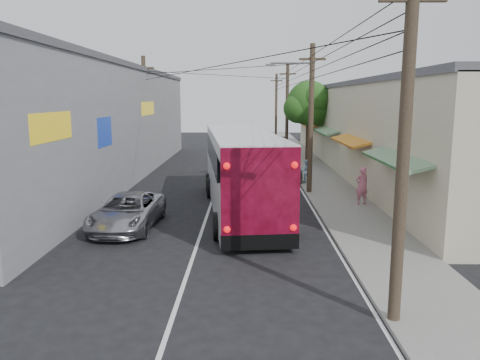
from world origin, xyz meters
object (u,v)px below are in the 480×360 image
(coach_bus, at_px, (240,170))
(pedestrian_near, at_px, (362,186))
(parked_car_far, at_px, (277,146))
(parked_suv, at_px, (278,166))
(parked_car_mid, at_px, (280,163))
(jeepney, at_px, (128,212))
(pedestrian_far, at_px, (306,171))

(coach_bus, height_order, pedestrian_near, coach_bus)
(coach_bus, xyz_separation_m, parked_car_far, (3.11, 22.13, -1.09))
(coach_bus, distance_m, parked_suv, 9.11)
(parked_suv, bearing_deg, parked_car_far, 80.58)
(parked_suv, relative_size, parked_car_far, 1.15)
(parked_car_mid, relative_size, parked_car_far, 0.77)
(jeepney, xyz_separation_m, parked_car_mid, (7.18, 14.46, -0.04))
(pedestrian_near, bearing_deg, parked_car_far, -97.30)
(jeepney, relative_size, pedestrian_far, 3.50)
(parked_suv, height_order, parked_car_mid, parked_suv)
(coach_bus, xyz_separation_m, parked_suv, (2.31, 8.75, -1.07))
(jeepney, height_order, parked_suv, parked_suv)
(pedestrian_far, bearing_deg, parked_car_far, -70.75)
(jeepney, xyz_separation_m, parked_suv, (6.82, 11.85, 0.14))
(parked_car_far, relative_size, pedestrian_near, 2.73)
(coach_bus, distance_m, pedestrian_far, 7.84)
(pedestrian_far, bearing_deg, parked_car_mid, -58.80)
(jeepney, bearing_deg, parked_suv, 62.07)
(pedestrian_near, distance_m, pedestrian_far, 6.13)
(parked_car_mid, bearing_deg, pedestrian_far, -69.98)
(parked_suv, distance_m, parked_car_far, 13.40)
(coach_bus, relative_size, pedestrian_near, 7.15)
(parked_suv, relative_size, pedestrian_far, 4.04)
(jeepney, bearing_deg, parked_car_mid, 65.60)
(coach_bus, bearing_deg, jeepney, -152.08)
(coach_bus, relative_size, pedestrian_far, 9.15)
(parked_car_mid, bearing_deg, jeepney, -111.30)
(jeepney, distance_m, parked_suv, 13.67)
(coach_bus, bearing_deg, parked_car_far, 75.40)
(coach_bus, height_order, pedestrian_far, coach_bus)
(parked_car_mid, bearing_deg, parked_suv, -92.71)
(parked_car_mid, bearing_deg, parked_car_far, 92.74)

